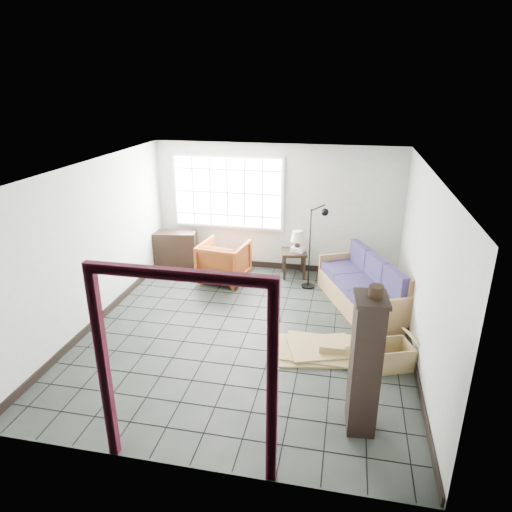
% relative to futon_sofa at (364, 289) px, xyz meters
% --- Properties ---
extents(ground, '(5.50, 5.50, 0.00)m').
position_rel_futon_sofa_xyz_m(ground, '(-1.80, -1.30, -0.33)').
color(ground, black).
rests_on(ground, ground).
extents(room_shell, '(5.02, 5.52, 2.61)m').
position_rel_futon_sofa_xyz_m(room_shell, '(-1.80, -1.27, 1.34)').
color(room_shell, '#A5ABA4').
rests_on(room_shell, ground).
extents(window_panel, '(2.32, 0.08, 1.52)m').
position_rel_futon_sofa_xyz_m(window_panel, '(-2.80, 1.40, 1.27)').
color(window_panel, silver).
rests_on(window_panel, ground).
extents(doorway_trim, '(1.80, 0.08, 2.20)m').
position_rel_futon_sofa_xyz_m(doorway_trim, '(-1.80, -4.00, 1.05)').
color(doorway_trim, '#3E0E1C').
rests_on(doorway_trim, ground).
extents(futon_sofa, '(1.57, 2.23, 0.92)m').
position_rel_futon_sofa_xyz_m(futon_sofa, '(0.00, 0.00, 0.00)').
color(futon_sofa, '#996A45').
rests_on(futon_sofa, ground).
extents(armchair, '(0.96, 0.92, 0.89)m').
position_rel_futon_sofa_xyz_m(armchair, '(-2.69, 0.60, 0.11)').
color(armchair, '#8E5514').
rests_on(armchair, ground).
extents(side_table, '(0.58, 0.58, 0.54)m').
position_rel_futon_sofa_xyz_m(side_table, '(-1.37, 1.10, 0.11)').
color(side_table, black).
rests_on(side_table, ground).
extents(table_lamp, '(0.35, 0.35, 0.43)m').
position_rel_futon_sofa_xyz_m(table_lamp, '(-1.30, 1.11, 0.50)').
color(table_lamp, black).
rests_on(table_lamp, side_table).
extents(projector, '(0.29, 0.25, 0.09)m').
position_rel_futon_sofa_xyz_m(projector, '(-1.30, 1.10, 0.25)').
color(projector, silver).
rests_on(projector, side_table).
extents(floor_lamp, '(0.47, 0.29, 1.66)m').
position_rel_futon_sofa_xyz_m(floor_lamp, '(-0.90, 0.60, 0.55)').
color(floor_lamp, black).
rests_on(floor_lamp, ground).
extents(console_shelf, '(1.04, 0.55, 0.77)m').
position_rel_futon_sofa_xyz_m(console_shelf, '(-3.95, 1.10, 0.05)').
color(console_shelf, black).
rests_on(console_shelf, ground).
extents(tall_shelf, '(0.38, 0.48, 1.65)m').
position_rel_futon_sofa_xyz_m(tall_shelf, '(-0.07, -3.07, 0.51)').
color(tall_shelf, black).
rests_on(tall_shelf, ground).
extents(pot, '(0.18, 0.18, 0.12)m').
position_rel_futon_sofa_xyz_m(pot, '(-0.03, -3.04, 1.38)').
color(pot, black).
rests_on(pot, tall_shelf).
extents(open_box, '(0.93, 0.68, 0.48)m').
position_rel_futon_sofa_xyz_m(open_box, '(0.35, -1.77, -0.16)').
color(open_box, olive).
rests_on(open_box, ground).
extents(cardboard_pile, '(1.39, 1.09, 0.18)m').
position_rel_futon_sofa_xyz_m(cardboard_pile, '(-0.59, -1.60, -0.29)').
color(cardboard_pile, olive).
rests_on(cardboard_pile, ground).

